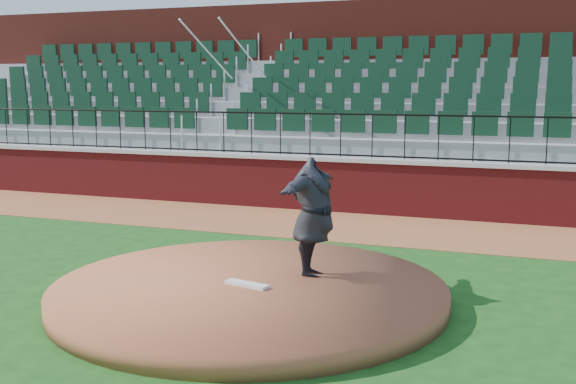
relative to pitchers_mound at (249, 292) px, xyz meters
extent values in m
plane|color=#144413|center=(-0.03, 0.11, -0.12)|extent=(90.00, 90.00, 0.00)
cube|color=brown|center=(-0.03, 5.51, -0.12)|extent=(34.00, 3.20, 0.01)
cube|color=maroon|center=(-0.03, 7.11, 0.47)|extent=(34.00, 0.35, 1.20)
cube|color=#B7B7B7|center=(-0.03, 7.11, 1.12)|extent=(34.00, 0.45, 0.10)
cube|color=maroon|center=(-0.03, 12.64, 2.62)|extent=(34.00, 0.50, 5.50)
cylinder|color=brown|center=(0.00, 0.00, 0.00)|extent=(5.47, 5.47, 0.25)
cube|color=white|center=(0.02, -0.12, 0.15)|extent=(0.67, 0.30, 0.04)
imported|color=black|center=(0.69, 0.71, 0.99)|extent=(0.66, 2.14, 1.72)
camera|label=1|loc=(3.82, -8.62, 2.86)|focal=43.73mm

